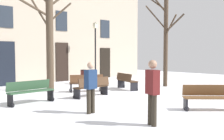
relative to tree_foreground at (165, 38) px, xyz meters
name	(u,v)px	position (x,y,z in m)	size (l,w,h in m)	color
ground_plane	(140,99)	(-4.49, -1.93, -2.82)	(30.71, 30.71, 0.00)	white
building_facade	(37,26)	(-4.50, 6.78, 0.89)	(19.19, 0.60, 7.34)	tan
tree_foreground	(165,38)	(0.00, 0.00, 0.00)	(1.16, 2.46, 5.46)	#423326
tree_left_of_center	(49,36)	(-5.98, 2.78, -0.03)	(2.58, 1.36, 5.22)	#4C3D2D
streetlamp	(95,45)	(-1.13, 4.97, -0.34)	(0.30, 0.30, 4.07)	black
litter_bin	(84,77)	(-2.75, 4.18, -2.37)	(0.44, 0.44, 0.90)	#4C1E19
bench_far_corner	(92,87)	(-5.53, -0.04, -2.37)	(1.81, 0.57, 0.87)	#3D2819
bench_by_litter_bin	(126,81)	(-2.64, 0.60, -2.37)	(0.95, 1.65, 0.87)	#3D2819
bench_back_to_back_right	(209,97)	(-4.40, -4.93, -2.38)	(1.58, 1.56, 0.86)	brown
bench_facing_shops	(31,91)	(-8.25, 0.35, -2.35)	(1.86, 0.53, 0.88)	#2D4C33
bench_near_center_tree	(86,83)	(-4.75, 1.37, -2.37)	(1.68, 1.25, 0.88)	#51331E
person_near_bench	(91,85)	(-7.65, -2.56, -1.91)	(0.40, 0.25, 1.66)	#2D271E
person_by_shop_door	(152,89)	(-7.38, -4.82, -1.84)	(0.33, 0.43, 1.76)	#2D271E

